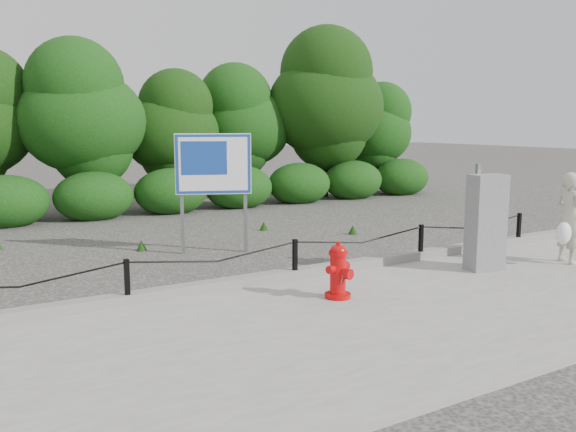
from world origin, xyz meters
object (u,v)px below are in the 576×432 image
Objects in this scene: fire_hydrant at (338,271)px; utility_cabinet at (486,222)px; advertising_sign at (213,169)px; pedestrian at (569,219)px.

utility_cabinet is (2.88, 0.07, 0.40)m from fire_hydrant.
advertising_sign reaches higher than fire_hydrant.
utility_cabinet is at bearing 89.97° from pedestrian.
advertising_sign reaches higher than pedestrian.
utility_cabinet is (-1.54, 0.39, 0.02)m from pedestrian.
fire_hydrant is at bearing -169.24° from utility_cabinet.
pedestrian is (4.41, -0.31, 0.38)m from fire_hydrant.
pedestrian is 0.69× the size of advertising_sign.
utility_cabinet is 0.76× the size of advertising_sign.
fire_hydrant is at bearing 100.04° from pedestrian.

